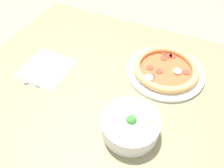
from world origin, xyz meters
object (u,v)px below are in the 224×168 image
object	(u,v)px
bowl	(130,125)
fork	(52,69)
knife	(43,65)
pizza	(165,69)

from	to	relation	value
bowl	fork	size ratio (longest dim) A/B	0.95
bowl	knife	distance (m)	0.43
bowl	fork	world-z (taller)	bowl
pizza	knife	distance (m)	0.47
pizza	bowl	size ratio (longest dim) A/B	1.68
pizza	bowl	distance (m)	0.29
pizza	knife	bearing A→B (deg)	19.91
fork	knife	distance (m)	0.05
bowl	fork	xyz separation A→B (m)	(0.37, -0.12, -0.03)
bowl	pizza	bearing A→B (deg)	-95.88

